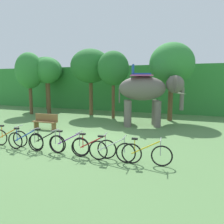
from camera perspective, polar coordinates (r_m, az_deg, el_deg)
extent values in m
plane|color=#567F47|center=(10.65, -9.41, -7.25)|extent=(80.00, 80.00, 0.00)
cube|color=#338438|center=(22.77, 7.79, 6.19)|extent=(36.00, 6.00, 4.18)
cylinder|color=brown|center=(22.90, -16.52, 4.12)|extent=(0.25, 0.25, 2.72)
ellipsoid|color=#28702D|center=(22.88, -16.78, 10.41)|extent=(3.15, 3.15, 2.56)
cylinder|color=brown|center=(19.92, -20.34, 2.84)|extent=(0.28, 0.28, 2.32)
ellipsoid|color=#338438|center=(19.88, -20.70, 10.05)|extent=(2.29, 2.29, 2.99)
cylinder|color=brown|center=(19.67, -16.17, 3.51)|extent=(0.33, 0.33, 2.70)
ellipsoid|color=#338438|center=(19.63, -16.44, 10.29)|extent=(2.15, 2.15, 2.17)
cylinder|color=brown|center=(18.12, -5.48, 3.55)|extent=(0.30, 0.30, 2.77)
ellipsoid|color=#28702D|center=(18.10, -5.59, 11.81)|extent=(3.22, 3.22, 2.72)
cylinder|color=brown|center=(16.42, 0.32, 2.82)|extent=(0.24, 0.24, 2.59)
ellipsoid|color=#28702D|center=(16.38, 0.33, 11.31)|extent=(2.31, 2.31, 2.51)
cylinder|color=brown|center=(16.06, 14.93, 2.61)|extent=(0.34, 0.34, 2.69)
ellipsoid|color=#338438|center=(16.04, 15.27, 12.04)|extent=(3.08, 3.08, 2.87)
ellipsoid|color=#665E56|center=(13.73, 7.91, 6.13)|extent=(3.20, 2.30, 1.50)
cylinder|color=#665E56|center=(14.37, 11.18, -0.07)|extent=(0.44, 0.44, 1.60)
cylinder|color=#665E56|center=(13.62, 11.73, -0.53)|extent=(0.44, 0.44, 1.60)
cylinder|color=#665E56|center=(14.17, 4.00, -0.05)|extent=(0.44, 0.44, 1.60)
cylinder|color=#665E56|center=(13.41, 4.15, -0.51)|extent=(0.44, 0.44, 1.60)
ellipsoid|color=#665E56|center=(14.09, 16.09, 6.96)|extent=(1.37, 1.31, 1.10)
ellipsoid|color=#665E56|center=(14.66, 14.91, 7.22)|extent=(0.44, 0.84, 0.96)
ellipsoid|color=#665E56|center=(13.45, 16.15, 7.13)|extent=(0.44, 0.84, 0.96)
cylinder|color=#665E56|center=(14.25, 17.70, 3.27)|extent=(0.26, 0.26, 1.40)
cone|color=beige|center=(14.43, 17.33, 4.74)|extent=(0.57, 0.30, 0.21)
cone|color=beige|center=(14.01, 17.82, 4.63)|extent=(0.57, 0.30, 0.21)
cube|color=#BF4C8C|center=(13.71, 7.55, 9.39)|extent=(1.67, 1.69, 0.08)
cube|color=#1E4799|center=(13.72, 7.56, 9.77)|extent=(1.34, 1.22, 0.10)
cube|color=#1E4799|center=(13.68, 5.46, 10.98)|extent=(0.40, 0.88, 0.56)
cylinder|color=#665E56|center=(13.66, 1.92, 4.30)|extent=(0.08, 0.08, 0.90)
torus|color=black|center=(10.78, -27.03, -5.90)|extent=(0.71, 0.13, 0.71)
torus|color=black|center=(10.16, -22.77, -6.46)|extent=(0.71, 0.13, 0.71)
cylinder|color=orange|center=(10.42, -25.15, -4.83)|extent=(0.97, 0.16, 0.54)
cylinder|color=orange|center=(10.66, -26.71, -4.60)|extent=(0.03, 0.03, 0.52)
cube|color=black|center=(10.61, -26.80, -3.22)|extent=(0.21, 0.12, 0.06)
cylinder|color=#9E9EA3|center=(10.12, -23.08, -4.89)|extent=(0.03, 0.03, 0.55)
cylinder|color=#9E9EA3|center=(10.07, -23.16, -3.40)|extent=(0.09, 0.52, 0.03)
torus|color=black|center=(9.93, -23.85, -6.84)|extent=(0.71, 0.10, 0.71)
torus|color=black|center=(9.32, -19.17, -7.55)|extent=(0.71, 0.10, 0.71)
cylinder|color=blue|center=(9.57, -21.78, -5.73)|extent=(0.97, 0.11, 0.54)
cylinder|color=blue|center=(9.81, -23.49, -5.44)|extent=(0.03, 0.03, 0.52)
cube|color=black|center=(9.75, -23.58, -3.95)|extent=(0.21, 0.11, 0.06)
cylinder|color=#9E9EA3|center=(9.28, -19.50, -5.85)|extent=(0.03, 0.03, 0.55)
cylinder|color=#9E9EA3|center=(9.22, -19.58, -4.22)|extent=(0.07, 0.52, 0.03)
torus|color=black|center=(9.51, -19.04, -7.23)|extent=(0.71, 0.08, 0.71)
torus|color=black|center=(8.88, -14.22, -8.11)|extent=(0.71, 0.08, 0.71)
cylinder|color=black|center=(9.14, -16.90, -6.13)|extent=(0.97, 0.08, 0.54)
cylinder|color=black|center=(9.38, -18.66, -5.79)|extent=(0.03, 0.03, 0.52)
cube|color=black|center=(9.32, -18.73, -4.23)|extent=(0.20, 0.11, 0.06)
cylinder|color=#9E9EA3|center=(8.84, -14.54, -6.32)|extent=(0.03, 0.03, 0.55)
cylinder|color=#9E9EA3|center=(8.78, -14.60, -4.61)|extent=(0.05, 0.52, 0.03)
torus|color=black|center=(8.89, -13.89, -8.08)|extent=(0.71, 0.07, 0.71)
torus|color=black|center=(8.40, -8.11, -8.88)|extent=(0.71, 0.07, 0.71)
cylinder|color=purple|center=(8.58, -11.28, -6.85)|extent=(0.97, 0.07, 0.54)
cylinder|color=purple|center=(8.77, -13.40, -6.52)|extent=(0.03, 0.03, 0.52)
cube|color=black|center=(8.71, -13.45, -4.87)|extent=(0.20, 0.11, 0.06)
cylinder|color=#9E9EA3|center=(8.35, -8.46, -7.00)|extent=(0.03, 0.03, 0.55)
cylinder|color=#9E9EA3|center=(8.28, -8.50, -5.19)|extent=(0.05, 0.52, 0.03)
torus|color=black|center=(8.28, -8.21, -9.14)|extent=(0.71, 0.17, 0.71)
torus|color=black|center=(8.01, -1.34, -9.64)|extent=(0.71, 0.17, 0.71)
cylinder|color=red|center=(8.06, -5.03, -7.69)|extent=(0.96, 0.21, 0.54)
cylinder|color=red|center=(8.17, -7.58, -7.45)|extent=(0.03, 0.03, 0.52)
cube|color=black|center=(8.11, -7.61, -5.68)|extent=(0.21, 0.13, 0.06)
cylinder|color=#9E9EA3|center=(7.94, -1.71, -7.69)|extent=(0.03, 0.03, 0.55)
cylinder|color=#9E9EA3|center=(7.87, -1.71, -5.80)|extent=(0.12, 0.52, 0.03)
torus|color=black|center=(7.90, -3.60, -9.90)|extent=(0.71, 0.11, 0.71)
torus|color=black|center=(7.63, 3.59, -10.56)|extent=(0.71, 0.11, 0.71)
cylinder|color=silver|center=(7.68, -0.25, -8.46)|extent=(0.97, 0.12, 0.54)
cylinder|color=silver|center=(7.79, -2.92, -8.16)|extent=(0.03, 0.03, 0.52)
cube|color=black|center=(7.72, -2.93, -6.30)|extent=(0.21, 0.12, 0.06)
cylinder|color=#9E9EA3|center=(7.56, 3.24, -8.52)|extent=(0.03, 0.03, 0.55)
cylinder|color=#9E9EA3|center=(7.49, 3.26, -6.54)|extent=(0.07, 0.52, 0.03)
torus|color=black|center=(7.59, 5.12, -10.69)|extent=(0.71, 0.13, 0.71)
torus|color=black|center=(7.50, 12.82, -11.09)|extent=(0.71, 0.13, 0.71)
cylinder|color=yellow|center=(7.45, 8.79, -9.08)|extent=(0.97, 0.16, 0.54)
cylinder|color=yellow|center=(7.49, 5.91, -8.86)|extent=(0.03, 0.03, 0.52)
cube|color=black|center=(7.42, 5.93, -6.94)|extent=(0.21, 0.12, 0.06)
cylinder|color=#9E9EA3|center=(7.42, 12.50, -9.03)|extent=(0.03, 0.03, 0.55)
cylinder|color=#9E9EA3|center=(7.34, 12.56, -7.01)|extent=(0.09, 0.52, 0.03)
cube|color=brown|center=(13.32, -17.07, -2.44)|extent=(1.52, 0.46, 0.06)
cube|color=brown|center=(13.42, -16.67, -1.30)|extent=(1.50, 0.12, 0.40)
cube|color=brown|center=(13.02, -14.89, -3.59)|extent=(0.10, 0.36, 0.45)
cube|color=brown|center=(13.72, -19.08, -3.19)|extent=(0.10, 0.36, 0.45)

